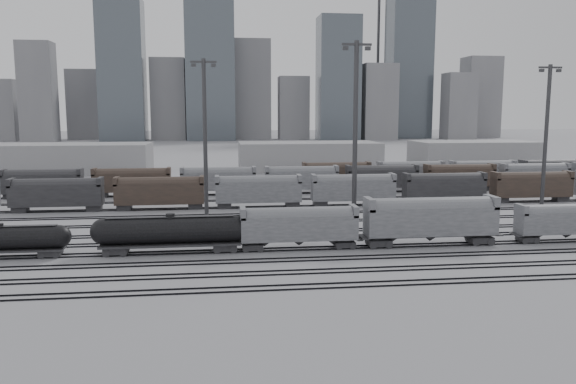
{
  "coord_description": "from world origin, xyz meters",
  "views": [
    {
      "loc": [
        -15.77,
        -65.31,
        16.66
      ],
      "look_at": [
        -4.94,
        22.58,
        4.0
      ],
      "focal_mm": 35.0,
      "sensor_mm": 36.0,
      "label": 1
    }
  ],
  "objects": [
    {
      "name": "hopper_car_c",
      "position": [
        28.8,
        1.0,
        2.95
      ],
      "size": [
        13.37,
        2.66,
        4.78
      ],
      "color": "black",
      "rests_on": "ground"
    },
    {
      "name": "bg_string_far",
      "position": [
        35.5,
        56.0,
        2.8
      ],
      "size": [
        66.0,
        3.0,
        5.6
      ],
      "color": "#45342C",
      "rests_on": "ground"
    },
    {
      "name": "bg_string_mid",
      "position": [
        18.0,
        48.0,
        2.8
      ],
      "size": [
        151.0,
        3.0,
        5.6
      ],
      "color": "black",
      "rests_on": "ground"
    },
    {
      "name": "bg_string_near",
      "position": [
        8.0,
        32.0,
        2.8
      ],
      "size": [
        151.0,
        3.0,
        5.6
      ],
      "color": "gray",
      "rests_on": "ground"
    },
    {
      "name": "tracks",
      "position": [
        0.0,
        17.5,
        0.08
      ],
      "size": [
        220.0,
        71.5,
        0.16
      ],
      "color": "black",
      "rests_on": "ground"
    },
    {
      "name": "hopper_car_b",
      "position": [
        10.41,
        1.0,
        3.68
      ],
      "size": [
        16.66,
        3.31,
        5.96
      ],
      "color": "black",
      "rests_on": "ground"
    },
    {
      "name": "tank_car_a",
      "position": [
        -40.81,
        1.0,
        2.24
      ],
      "size": [
        15.7,
        2.62,
        3.88
      ],
      "color": "black",
      "rests_on": "ground"
    },
    {
      "name": "skyline",
      "position": [
        10.84,
        280.0,
        34.73
      ],
      "size": [
        316.0,
        22.4,
        95.0
      ],
      "color": "gray",
      "rests_on": "ground"
    },
    {
      "name": "warehouse_mid",
      "position": [
        10.0,
        95.0,
        4.0
      ],
      "size": [
        40.0,
        18.0,
        8.0
      ],
      "primitive_type": "cube",
      "color": "#9B9A9D",
      "rests_on": "ground"
    },
    {
      "name": "tank_car_b",
      "position": [
        -21.61,
        1.0,
        2.65
      ],
      "size": [
        18.5,
        3.08,
        4.57
      ],
      "color": "black",
      "rests_on": "ground"
    },
    {
      "name": "light_mast_d",
      "position": [
        36.39,
        19.24,
        12.78
      ],
      "size": [
        3.86,
        0.62,
        24.1
      ],
      "color": "#363638",
      "rests_on": "ground"
    },
    {
      "name": "warehouse_left",
      "position": [
        -60.0,
        95.0,
        4.0
      ],
      "size": [
        50.0,
        18.0,
        8.0
      ],
      "primitive_type": "cube",
      "color": "#9B9A9D",
      "rests_on": "ground"
    },
    {
      "name": "ground",
      "position": [
        0.0,
        0.0,
        0.0
      ],
      "size": [
        900.0,
        900.0,
        0.0
      ],
      "primitive_type": "plane",
      "color": "#A4A4A9",
      "rests_on": "ground"
    },
    {
      "name": "warehouse_right",
      "position": [
        60.0,
        95.0,
        4.0
      ],
      "size": [
        35.0,
        18.0,
        8.0
      ],
      "primitive_type": "cube",
      "color": "#9B9A9D",
      "rests_on": "ground"
    },
    {
      "name": "light_mast_c",
      "position": [
        3.46,
        12.78,
        14.04
      ],
      "size": [
        4.24,
        0.68,
        26.47
      ],
      "color": "#363638",
      "rests_on": "ground"
    },
    {
      "name": "crane_left",
      "position": [
        -28.74,
        305.0,
        57.39
      ],
      "size": [
        42.0,
        1.8,
        100.0
      ],
      "color": "#363638",
      "rests_on": "ground"
    },
    {
      "name": "hopper_car_a",
      "position": [
        -6.24,
        1.0,
        3.16
      ],
      "size": [
        14.28,
        2.84,
        5.11
      ],
      "color": "black",
      "rests_on": "ground"
    },
    {
      "name": "crane_right",
      "position": [
        91.26,
        305.0,
        57.39
      ],
      "size": [
        42.0,
        1.8,
        100.0
      ],
      "color": "#363638",
      "rests_on": "ground"
    },
    {
      "name": "light_mast_b",
      "position": [
        -17.85,
        21.69,
        13.05
      ],
      "size": [
        3.94,
        0.63,
        24.61
      ],
      "color": "#363638",
      "rests_on": "ground"
    }
  ]
}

